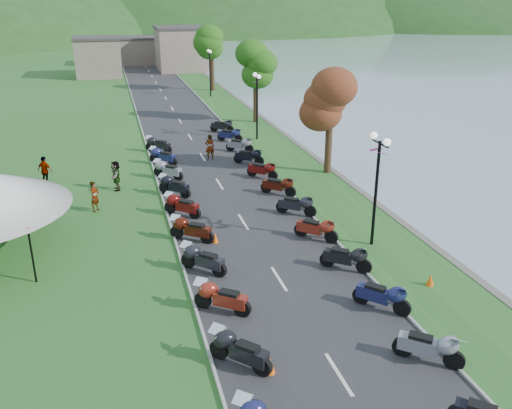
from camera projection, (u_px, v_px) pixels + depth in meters
road at (190, 137)px, 43.10m from camera, size 7.00×120.00×0.02m
hills_backdrop at (122, 28)px, 187.35m from camera, size 360.00×120.00×76.00m
far_building at (133, 52)px, 82.29m from camera, size 18.00×16.00×5.00m
moto_row_left at (205, 260)px, 21.82m from camera, size 2.60×39.81×1.10m
moto_row_right at (295, 205)px, 27.56m from camera, size 2.60×39.54×1.10m
tree_lakeside at (330, 116)px, 33.17m from camera, size 2.61×2.61×7.24m
pedestrian_a at (96, 211)px, 28.29m from camera, size 0.69×0.73×1.62m
pedestrian_b at (37, 209)px, 28.51m from camera, size 0.89×0.67×1.62m
traffic_cone_near at (270, 366)px, 16.02m from camera, size 0.35×0.35×0.54m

